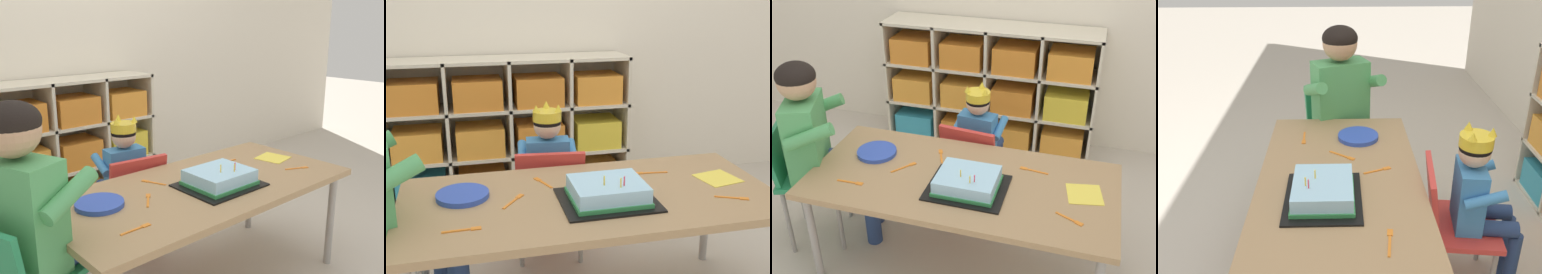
% 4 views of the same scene
% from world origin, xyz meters
% --- Properties ---
extents(classroom_back_wall, '(6.82, 0.10, 2.70)m').
position_xyz_m(classroom_back_wall, '(0.00, 1.54, 1.35)').
color(classroom_back_wall, beige).
rests_on(classroom_back_wall, ground).
extents(storage_cubby_shelf, '(1.53, 0.33, 0.92)m').
position_xyz_m(storage_cubby_shelf, '(-0.18, 1.32, 0.43)').
color(storage_cubby_shelf, beige).
rests_on(storage_cubby_shelf, ground).
extents(activity_table, '(1.47, 0.70, 0.55)m').
position_xyz_m(activity_table, '(0.00, 0.00, 0.51)').
color(activity_table, '#A37F56').
rests_on(activity_table, ground).
extents(classroom_chair_blue, '(0.39, 0.36, 0.60)m').
position_xyz_m(classroom_chair_blue, '(-0.08, 0.49, 0.35)').
color(classroom_chair_blue, red).
rests_on(classroom_chair_blue, ground).
extents(child_with_crown, '(0.31, 0.32, 0.80)m').
position_xyz_m(child_with_crown, '(-0.06, 0.59, 0.49)').
color(child_with_crown, '#3D7FBC').
rests_on(child_with_crown, ground).
extents(adult_helper_seated, '(0.49, 0.47, 1.04)m').
position_xyz_m(adult_helper_seated, '(-0.78, 0.03, 0.65)').
color(adult_helper_seated, '#4C9E5B').
rests_on(adult_helper_seated, ground).
extents(birthday_cake_on_tray, '(0.36, 0.30, 0.12)m').
position_xyz_m(birthday_cake_on_tray, '(0.05, -0.07, 0.58)').
color(birthday_cake_on_tray, black).
rests_on(birthday_cake_on_tray, activity_table).
extents(paper_plate_stack, '(0.20, 0.20, 0.02)m').
position_xyz_m(paper_plate_stack, '(-0.49, 0.09, 0.56)').
color(paper_plate_stack, blue).
rests_on(paper_plate_stack, activity_table).
extents(paper_napkin_square, '(0.18, 0.18, 0.00)m').
position_xyz_m(paper_napkin_square, '(0.57, 0.04, 0.55)').
color(paper_napkin_square, '#F4DB4C').
rests_on(paper_napkin_square, activity_table).
extents(fork_by_napkin, '(0.14, 0.03, 0.00)m').
position_xyz_m(fork_by_napkin, '(0.31, 0.17, 0.55)').
color(fork_by_napkin, orange).
rests_on(fork_by_napkin, activity_table).
extents(fork_near_child_seat, '(0.10, 0.12, 0.00)m').
position_xyz_m(fork_near_child_seat, '(-0.30, 0.02, 0.55)').
color(fork_near_child_seat, orange).
rests_on(fork_near_child_seat, activity_table).
extents(fork_at_table_front_edge, '(0.13, 0.02, 0.00)m').
position_xyz_m(fork_at_table_front_edge, '(-0.49, -0.18, 0.55)').
color(fork_at_table_front_edge, orange).
rests_on(fork_at_table_front_edge, activity_table).
extents(fork_scattered_mid_table, '(0.12, 0.07, 0.00)m').
position_xyz_m(fork_scattered_mid_table, '(0.53, -0.16, 0.55)').
color(fork_scattered_mid_table, orange).
rests_on(fork_scattered_mid_table, activity_table).
extents(fork_beside_plate_stack, '(0.06, 0.13, 0.00)m').
position_xyz_m(fork_beside_plate_stack, '(-0.16, 0.17, 0.55)').
color(fork_beside_plate_stack, orange).
rests_on(fork_beside_plate_stack, activity_table).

